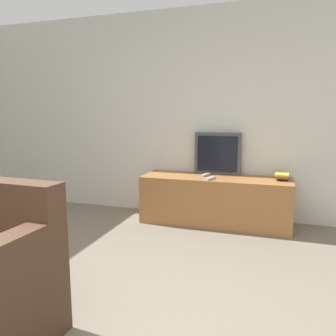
{
  "coord_description": "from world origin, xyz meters",
  "views": [
    {
      "loc": [
        1.1,
        -1.1,
        1.29
      ],
      "look_at": [
        0.08,
        2.12,
        0.75
      ],
      "focal_mm": 35.0,
      "sensor_mm": 36.0,
      "label": 1
    }
  ],
  "objects_px": {
    "remote_secondary": "(210,178)",
    "remote_on_stand": "(205,175)",
    "television": "(218,153)",
    "book_stack": "(282,176)",
    "tv_stand": "(215,200)"
  },
  "relations": [
    {
      "from": "remote_secondary",
      "to": "remote_on_stand",
      "type": "bearing_deg",
      "value": 115.06
    },
    {
      "from": "television",
      "to": "book_stack",
      "type": "relative_size",
      "value": 2.35
    },
    {
      "from": "television",
      "to": "remote_secondary",
      "type": "xyz_separation_m",
      "value": [
        -0.02,
        -0.39,
        -0.25
      ]
    },
    {
      "from": "book_stack",
      "to": "remote_secondary",
      "type": "height_order",
      "value": "book_stack"
    },
    {
      "from": "tv_stand",
      "to": "television",
      "type": "relative_size",
      "value": 3.06
    },
    {
      "from": "remote_on_stand",
      "to": "remote_secondary",
      "type": "relative_size",
      "value": 1.1
    },
    {
      "from": "remote_on_stand",
      "to": "television",
      "type": "bearing_deg",
      "value": 57.84
    },
    {
      "from": "remote_secondary",
      "to": "tv_stand",
      "type": "bearing_deg",
      "value": 78.37
    },
    {
      "from": "tv_stand",
      "to": "television",
      "type": "bearing_deg",
      "value": 94.43
    },
    {
      "from": "television",
      "to": "remote_on_stand",
      "type": "height_order",
      "value": "television"
    },
    {
      "from": "television",
      "to": "remote_secondary",
      "type": "relative_size",
      "value": 3.23
    },
    {
      "from": "tv_stand",
      "to": "book_stack",
      "type": "distance_m",
      "value": 0.81
    },
    {
      "from": "tv_stand",
      "to": "remote_secondary",
      "type": "distance_m",
      "value": 0.34
    },
    {
      "from": "book_stack",
      "to": "remote_on_stand",
      "type": "height_order",
      "value": "book_stack"
    },
    {
      "from": "television",
      "to": "remote_on_stand",
      "type": "bearing_deg",
      "value": -122.16
    }
  ]
}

